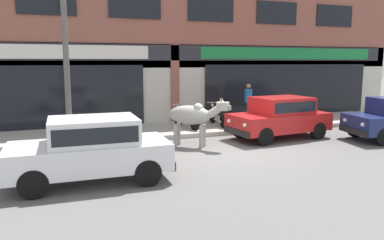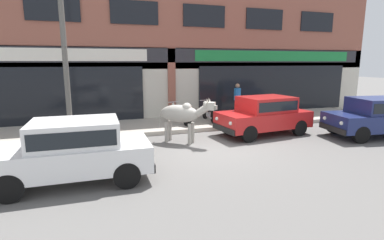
{
  "view_description": "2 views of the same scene",
  "coord_description": "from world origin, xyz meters",
  "px_view_note": "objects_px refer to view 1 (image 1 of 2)",
  "views": [
    {
      "loc": [
        -4.87,
        -9.99,
        2.7
      ],
      "look_at": [
        -0.75,
        1.0,
        0.85
      ],
      "focal_mm": 35.0,
      "sensor_mm": 36.0,
      "label": 1
    },
    {
      "loc": [
        -3.68,
        -8.67,
        2.76
      ],
      "look_at": [
        -0.37,
        1.0,
        0.77
      ],
      "focal_mm": 28.0,
      "sensor_mm": 36.0,
      "label": 2
    }
  ],
  "objects_px": {
    "car_1": "(280,116)",
    "motorcycle_0": "(186,118)",
    "cow": "(193,116)",
    "utility_pole": "(65,44)",
    "motorcycle_1": "(218,116)",
    "pedestrian": "(248,98)",
    "car_0": "(91,146)"
  },
  "relations": [
    {
      "from": "car_1",
      "to": "motorcycle_0",
      "type": "xyz_separation_m",
      "value": [
        -2.68,
        2.31,
        -0.27
      ]
    },
    {
      "from": "cow",
      "to": "car_1",
      "type": "bearing_deg",
      "value": 2.56
    },
    {
      "from": "car_1",
      "to": "utility_pole",
      "type": "relative_size",
      "value": 0.61
    },
    {
      "from": "car_1",
      "to": "motorcycle_1",
      "type": "distance_m",
      "value": 2.75
    },
    {
      "from": "pedestrian",
      "to": "cow",
      "type": "bearing_deg",
      "value": -140.36
    },
    {
      "from": "car_0",
      "to": "cow",
      "type": "bearing_deg",
      "value": 36.54
    },
    {
      "from": "car_0",
      "to": "utility_pole",
      "type": "bearing_deg",
      "value": 94.08
    },
    {
      "from": "cow",
      "to": "pedestrian",
      "type": "distance_m",
      "value": 4.76
    },
    {
      "from": "pedestrian",
      "to": "motorcycle_0",
      "type": "bearing_deg",
      "value": -169.04
    },
    {
      "from": "motorcycle_1",
      "to": "pedestrian",
      "type": "height_order",
      "value": "pedestrian"
    },
    {
      "from": "car_0",
      "to": "motorcycle_0",
      "type": "xyz_separation_m",
      "value": [
        4.02,
        4.95,
        -0.27
      ]
    },
    {
      "from": "car_1",
      "to": "motorcycle_1",
      "type": "height_order",
      "value": "car_1"
    },
    {
      "from": "motorcycle_0",
      "to": "utility_pole",
      "type": "height_order",
      "value": "utility_pole"
    },
    {
      "from": "motorcycle_0",
      "to": "utility_pole",
      "type": "xyz_separation_m",
      "value": [
        -4.31,
        -0.89,
        2.67
      ]
    },
    {
      "from": "car_0",
      "to": "motorcycle_0",
      "type": "relative_size",
      "value": 2.03
    },
    {
      "from": "motorcycle_0",
      "to": "utility_pole",
      "type": "relative_size",
      "value": 0.29
    },
    {
      "from": "car_0",
      "to": "utility_pole",
      "type": "height_order",
      "value": "utility_pole"
    },
    {
      "from": "car_1",
      "to": "motorcycle_1",
      "type": "relative_size",
      "value": 2.06
    },
    {
      "from": "cow",
      "to": "pedestrian",
      "type": "height_order",
      "value": "pedestrian"
    },
    {
      "from": "car_0",
      "to": "pedestrian",
      "type": "xyz_separation_m",
      "value": [
        7.03,
        5.53,
        0.33
      ]
    },
    {
      "from": "car_1",
      "to": "pedestrian",
      "type": "distance_m",
      "value": 2.93
    },
    {
      "from": "car_1",
      "to": "motorcycle_1",
      "type": "bearing_deg",
      "value": 118.41
    },
    {
      "from": "pedestrian",
      "to": "utility_pole",
      "type": "xyz_separation_m",
      "value": [
        -7.32,
        -1.48,
        2.07
      ]
    },
    {
      "from": "motorcycle_0",
      "to": "motorcycle_1",
      "type": "distance_m",
      "value": 1.38
    },
    {
      "from": "cow",
      "to": "car_1",
      "type": "distance_m",
      "value": 3.34
    },
    {
      "from": "motorcycle_1",
      "to": "car_1",
      "type": "bearing_deg",
      "value": -61.59
    },
    {
      "from": "car_1",
      "to": "utility_pole",
      "type": "distance_m",
      "value": 7.52
    },
    {
      "from": "car_0",
      "to": "motorcycle_1",
      "type": "xyz_separation_m",
      "value": [
        5.39,
        5.04,
        -0.27
      ]
    },
    {
      "from": "car_0",
      "to": "utility_pole",
      "type": "xyz_separation_m",
      "value": [
        -0.29,
        4.05,
        2.4
      ]
    },
    {
      "from": "motorcycle_0",
      "to": "pedestrian",
      "type": "distance_m",
      "value": 3.12
    },
    {
      "from": "cow",
      "to": "car_0",
      "type": "distance_m",
      "value": 4.19
    },
    {
      "from": "car_1",
      "to": "pedestrian",
      "type": "bearing_deg",
      "value": 83.44
    }
  ]
}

